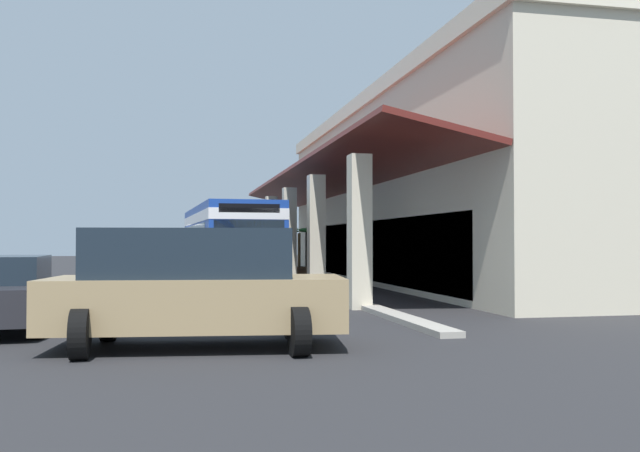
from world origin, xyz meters
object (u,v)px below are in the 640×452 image
object	(u,v)px
parked_sedan_charcoal	(1,292)
potted_palm	(299,261)
pedestrian	(174,276)
transit_bus	(227,239)
parked_suv_tan	(195,286)

from	to	relation	value
parked_sedan_charcoal	potted_palm	xyz separation A→B (m)	(-20.07, 9.67, 0.03)
parked_sedan_charcoal	pedestrian	xyz separation A→B (m)	(-0.34, 3.37, 0.26)
transit_bus	parked_sedan_charcoal	bearing A→B (deg)	-23.55
transit_bus	pedestrian	size ratio (longest dim) A/B	6.35
parked_suv_tan	pedestrian	bearing A→B (deg)	-174.36
parked_suv_tan	potted_palm	xyz separation A→B (m)	(-23.25, 5.95, -0.24)
parked_suv_tan	pedestrian	distance (m)	3.54
parked_sedan_charcoal	pedestrian	size ratio (longest dim) A/B	2.53
parked_suv_tan	potted_palm	bearing A→B (deg)	165.64
pedestrian	parked_sedan_charcoal	bearing A→B (deg)	-84.17
potted_palm	transit_bus	bearing A→B (deg)	-29.05
pedestrian	potted_palm	size ratio (longest dim) A/B	0.72
parked_suv_tan	potted_palm	world-z (taller)	potted_palm
potted_palm	parked_suv_tan	bearing A→B (deg)	-14.36
parked_sedan_charcoal	pedestrian	bearing A→B (deg)	95.83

